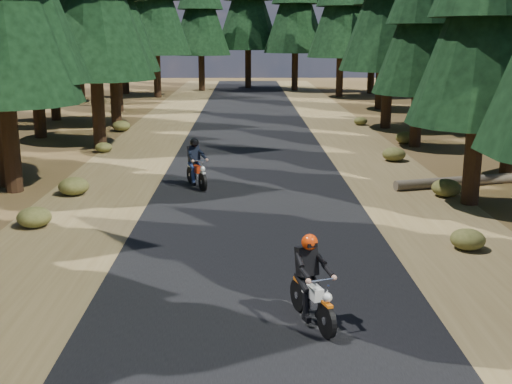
# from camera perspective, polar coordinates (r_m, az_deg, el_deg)

# --- Properties ---
(ground) EXTENTS (120.00, 120.00, 0.00)m
(ground) POSITION_cam_1_polar(r_m,az_deg,el_deg) (13.66, 0.10, -5.99)
(ground) COLOR #473819
(ground) RESTS_ON ground
(road) EXTENTS (6.00, 100.00, 0.01)m
(road) POSITION_cam_1_polar(r_m,az_deg,el_deg) (18.44, -0.17, -0.72)
(road) COLOR black
(road) RESTS_ON ground
(shoulder_l) EXTENTS (3.20, 100.00, 0.01)m
(shoulder_l) POSITION_cam_1_polar(r_m,az_deg,el_deg) (18.95, -14.22, -0.76)
(shoulder_l) COLOR brown
(shoulder_l) RESTS_ON ground
(shoulder_r) EXTENTS (3.20, 100.00, 0.01)m
(shoulder_r) POSITION_cam_1_polar(r_m,az_deg,el_deg) (19.06, 13.79, -0.65)
(shoulder_r) COLOR brown
(shoulder_r) RESTS_ON ground
(log_near) EXTENTS (5.15, 1.71, 0.32)m
(log_near) POSITION_cam_1_polar(r_m,az_deg,el_deg) (21.33, 18.51, 0.97)
(log_near) COLOR #4C4233
(log_near) RESTS_ON ground
(understory_shrubs) EXTENTS (14.06, 32.03, 0.54)m
(understory_shrubs) POSITION_cam_1_polar(r_m,az_deg,el_deg) (19.80, 1.69, 1.01)
(understory_shrubs) COLOR #474C1E
(understory_shrubs) RESTS_ON ground
(rider_lead) EXTENTS (1.02, 1.74, 1.49)m
(rider_lead) POSITION_cam_1_polar(r_m,az_deg,el_deg) (10.60, 5.02, -9.12)
(rider_lead) COLOR silver
(rider_lead) RESTS_ON road
(rider_follow) EXTENTS (1.16, 1.77, 1.52)m
(rider_follow) POSITION_cam_1_polar(r_m,az_deg,el_deg) (19.98, -5.31, 1.84)
(rider_follow) COLOR #A9250B
(rider_follow) RESTS_ON road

